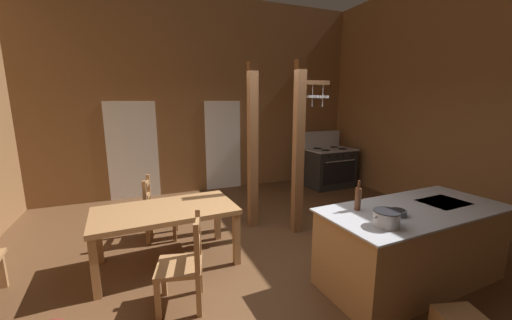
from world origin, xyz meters
name	(u,v)px	position (x,y,z in m)	size (l,w,h in m)	color
ground_plane	(270,263)	(0.00, 0.00, -0.05)	(7.96, 7.66, 0.10)	brown
wall_back	(206,97)	(0.00, 3.50, 2.14)	(7.96, 0.14, 4.29)	brown
wall_right	(474,95)	(3.65, 0.00, 2.14)	(0.14, 7.66, 4.29)	brown
glazed_door_back_left	(133,151)	(-1.61, 3.43, 1.02)	(1.00, 0.01, 2.05)	white
glazed_panel_back_right	(223,146)	(0.36, 3.43, 1.02)	(0.84, 0.01, 2.05)	white
kitchen_island	(412,245)	(1.29, -1.02, 0.44)	(2.20, 1.06, 0.89)	#9E7044
stove_range	(329,167)	(2.77, 2.61, 0.48)	(1.18, 0.87, 1.32)	black
support_post_with_pot_rack	(300,144)	(0.78, 0.65, 1.40)	(0.55, 0.20, 2.64)	brown
support_post_center	(253,148)	(0.19, 1.11, 1.32)	(0.14, 0.14, 2.64)	brown
dining_table	(166,215)	(-1.25, 0.42, 0.65)	(1.75, 0.99, 0.74)	#9E7044
ladderback_chair_near_window	(185,264)	(-1.17, -0.47, 0.45)	(0.53, 0.53, 0.95)	#9E7044
ladderback_chair_by_post	(158,209)	(-1.30, 1.23, 0.45)	(0.51, 0.51, 0.95)	#9E7044
stockpot_on_counter	(386,218)	(0.61, -1.27, 0.96)	(0.32, 0.25, 0.15)	#A8AAB2
mixing_bowl_on_counter	(398,213)	(0.92, -1.11, 0.92)	(0.17, 0.17, 0.06)	slate
bottle_tall_on_counter	(358,198)	(0.64, -0.83, 1.02)	(0.07, 0.07, 0.33)	#56331E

